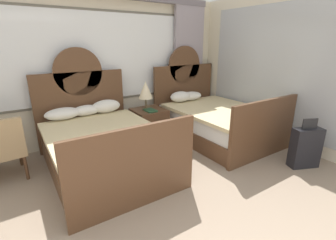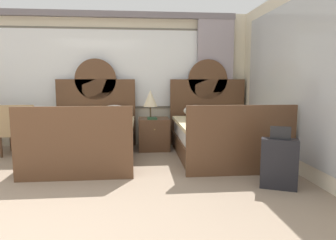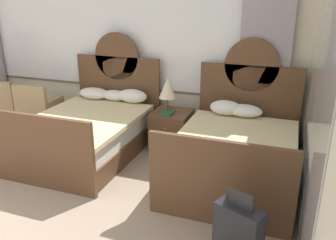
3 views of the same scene
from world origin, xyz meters
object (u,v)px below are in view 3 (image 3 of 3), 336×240
object	(u,v)px
nightstand_between_beds	(172,130)
armchair_by_window_left	(38,106)
suitcase_on_floor	(238,236)
bed_near_mirror	(236,152)
table_lamp_on_nightstand	(168,88)
book_on_nightstand	(167,113)
armchair_by_window_centre	(2,101)
bed_near_window	(90,130)

from	to	relation	value
nightstand_between_beds	armchair_by_window_left	distance (m)	2.44
armchair_by_window_left	suitcase_on_floor	world-z (taller)	armchair_by_window_left
bed_near_mirror	table_lamp_on_nightstand	xyz separation A→B (m)	(-1.19, 0.61, 0.62)
bed_near_mirror	suitcase_on_floor	world-z (taller)	bed_near_mirror
table_lamp_on_nightstand	book_on_nightstand	xyz separation A→B (m)	(0.03, -0.10, -0.37)
nightstand_between_beds	suitcase_on_floor	size ratio (longest dim) A/B	0.79
suitcase_on_floor	armchair_by_window_centre	bearing A→B (deg)	155.95
bed_near_window	table_lamp_on_nightstand	world-z (taller)	bed_near_window
book_on_nightstand	suitcase_on_floor	bearing A→B (deg)	-55.83
table_lamp_on_nightstand	book_on_nightstand	size ratio (longest dim) A/B	2.12
armchair_by_window_left	suitcase_on_floor	size ratio (longest dim) A/B	1.17
bed_near_mirror	book_on_nightstand	world-z (taller)	bed_near_mirror
bed_near_window	bed_near_mirror	size ratio (longest dim) A/B	1.00
bed_near_window	armchair_by_window_left	distance (m)	1.36
bed_near_mirror	table_lamp_on_nightstand	bearing A→B (deg)	152.96
book_on_nightstand	suitcase_on_floor	size ratio (longest dim) A/B	0.34
table_lamp_on_nightstand	suitcase_on_floor	bearing A→B (deg)	-56.62
bed_near_window	armchair_by_window_centre	size ratio (longest dim) A/B	2.42
table_lamp_on_nightstand	armchair_by_window_left	size ratio (longest dim) A/B	0.61
bed_near_mirror	bed_near_window	bearing A→B (deg)	179.67
suitcase_on_floor	book_on_nightstand	bearing A→B (deg)	124.17
bed_near_mirror	table_lamp_on_nightstand	size ratio (longest dim) A/B	3.99
bed_near_window	book_on_nightstand	world-z (taller)	bed_near_window
armchair_by_window_centre	table_lamp_on_nightstand	bearing A→B (deg)	3.38
book_on_nightstand	armchair_by_window_centre	world-z (taller)	armchair_by_window_centre
bed_near_window	book_on_nightstand	bearing A→B (deg)	24.14
bed_near_window	armchair_by_window_left	bearing A→B (deg)	162.53
bed_near_mirror	book_on_nightstand	size ratio (longest dim) A/B	8.44
bed_near_window	suitcase_on_floor	world-z (taller)	bed_near_window
armchair_by_window_left	suitcase_on_floor	bearing A→B (deg)	-28.32
nightstand_between_beds	table_lamp_on_nightstand	size ratio (longest dim) A/B	1.11
suitcase_on_floor	table_lamp_on_nightstand	bearing A→B (deg)	123.38
nightstand_between_beds	suitcase_on_floor	xyz separation A→B (m)	(1.43, -2.28, 0.01)
bed_near_window	table_lamp_on_nightstand	size ratio (longest dim) A/B	3.99
table_lamp_on_nightstand	armchair_by_window_centre	distance (m)	3.21
table_lamp_on_nightstand	armchair_by_window_left	distance (m)	2.41
suitcase_on_floor	armchair_by_window_left	bearing A→B (deg)	151.68
book_on_nightstand	armchair_by_window_centre	xyz separation A→B (m)	(-3.19, -0.08, -0.12)
nightstand_between_beds	armchair_by_window_centre	bearing A→B (deg)	-176.46
armchair_by_window_centre	suitcase_on_floor	world-z (taller)	armchair_by_window_centre
table_lamp_on_nightstand	suitcase_on_floor	distance (m)	2.79
book_on_nightstand	armchair_by_window_left	size ratio (longest dim) A/B	0.29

